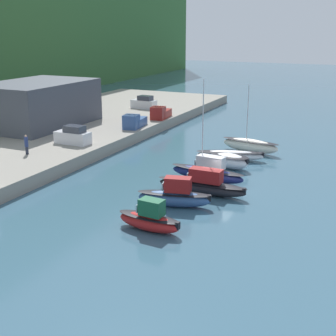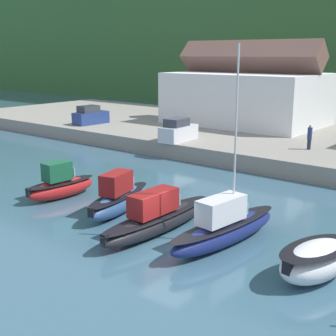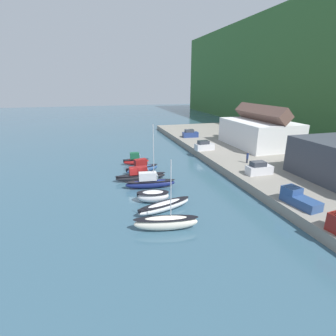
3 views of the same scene
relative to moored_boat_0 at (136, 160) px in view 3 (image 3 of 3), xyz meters
name	(u,v)px [view 3 (image 3 of 3)]	position (x,y,z in m)	size (l,w,h in m)	color
ground_plane	(136,185)	(10.82, -1.73, -0.91)	(320.00, 320.00, 0.00)	#385B70
quay_promenade	(283,166)	(10.82, 26.19, -0.20)	(100.88, 24.52, 1.42)	gray
harbor_clubhouse	(259,132)	(-2.86, 29.81, 3.86)	(17.30, 12.25, 9.56)	white
moored_boat_0	(136,160)	(0.00, 0.00, 0.00)	(1.89, 5.27, 2.49)	red
moored_boat_1	(142,168)	(5.22, 0.26, 0.04)	(2.99, 6.52, 2.60)	#33568E
moored_boat_2	(140,176)	(9.11, -0.71, -0.04)	(1.66, 8.56, 2.40)	black
moored_boat_3	(150,182)	(12.81, 0.15, 0.05)	(2.50, 8.01, 9.92)	navy
moored_boat_4	(153,196)	(17.82, -0.49, -0.04)	(3.04, 4.78, 1.64)	white
moored_boat_5	(164,206)	(20.79, 0.32, -0.28)	(3.91, 7.87, 1.18)	white
moored_boat_6	(166,223)	(25.28, -0.70, -0.03)	(2.88, 7.46, 8.12)	white
parked_car_1	(190,134)	(-16.72, 17.77, 1.43)	(1.99, 4.28, 2.16)	navy
parked_car_2	(259,169)	(15.22, 17.81, 1.43)	(1.85, 4.22, 2.16)	silver
parked_car_3	(204,146)	(-2.18, 15.70, 1.43)	(2.07, 4.31, 2.16)	silver
pickup_truck_1	(298,198)	(26.23, 15.79, 1.33)	(4.96, 2.63, 1.90)	#2D4C84
person_on_quay	(247,157)	(9.14, 19.44, 1.61)	(0.40, 0.40, 2.14)	#232838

